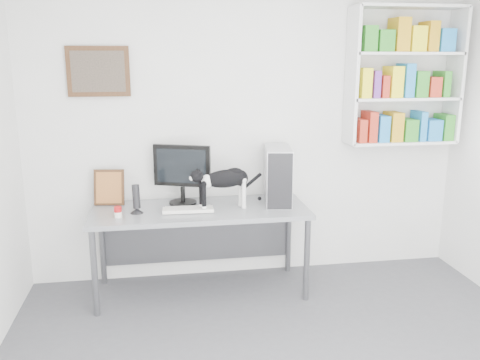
{
  "coord_description": "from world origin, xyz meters",
  "views": [
    {
      "loc": [
        -0.82,
        -2.54,
        2.02
      ],
      "look_at": [
        -0.16,
        1.53,
        1.02
      ],
      "focal_mm": 38.0,
      "sensor_mm": 36.0,
      "label": 1
    }
  ],
  "objects_px": {
    "bookshelf": "(404,76)",
    "cat": "(224,189)",
    "monitor": "(182,174)",
    "leaning_print": "(109,187)",
    "pc_tower": "(278,175)",
    "soup_can": "(118,212)",
    "speaker": "(136,198)",
    "desk": "(201,250)",
    "keyboard": "(188,210)"
  },
  "relations": [
    {
      "from": "bookshelf",
      "to": "cat",
      "type": "bearing_deg",
      "value": -170.11
    },
    {
      "from": "monitor",
      "to": "leaning_print",
      "type": "height_order",
      "value": "monitor"
    },
    {
      "from": "pc_tower",
      "to": "soup_can",
      "type": "distance_m",
      "value": 1.4
    },
    {
      "from": "speaker",
      "to": "leaning_print",
      "type": "bearing_deg",
      "value": 118.29
    },
    {
      "from": "pc_tower",
      "to": "cat",
      "type": "distance_m",
      "value": 0.52
    },
    {
      "from": "desk",
      "to": "bookshelf",
      "type": "bearing_deg",
      "value": 7.08
    },
    {
      "from": "soup_can",
      "to": "bookshelf",
      "type": "bearing_deg",
      "value": 8.48
    },
    {
      "from": "pc_tower",
      "to": "cat",
      "type": "bearing_deg",
      "value": -154.43
    },
    {
      "from": "leaning_print",
      "to": "cat",
      "type": "bearing_deg",
      "value": -9.28
    },
    {
      "from": "speaker",
      "to": "cat",
      "type": "distance_m",
      "value": 0.73
    },
    {
      "from": "soup_can",
      "to": "leaning_print",
      "type": "bearing_deg",
      "value": 103.94
    },
    {
      "from": "desk",
      "to": "speaker",
      "type": "distance_m",
      "value": 0.73
    },
    {
      "from": "desk",
      "to": "keyboard",
      "type": "bearing_deg",
      "value": -144.64
    },
    {
      "from": "monitor",
      "to": "speaker",
      "type": "bearing_deg",
      "value": -131.12
    },
    {
      "from": "monitor",
      "to": "soup_can",
      "type": "relative_size",
      "value": 6.04
    },
    {
      "from": "monitor",
      "to": "leaning_print",
      "type": "relative_size",
      "value": 1.66
    },
    {
      "from": "monitor",
      "to": "cat",
      "type": "relative_size",
      "value": 0.93
    },
    {
      "from": "cat",
      "to": "monitor",
      "type": "bearing_deg",
      "value": 134.19
    },
    {
      "from": "keyboard",
      "to": "soup_can",
      "type": "bearing_deg",
      "value": -171.12
    },
    {
      "from": "desk",
      "to": "cat",
      "type": "height_order",
      "value": "cat"
    },
    {
      "from": "desk",
      "to": "monitor",
      "type": "xyz_separation_m",
      "value": [
        -0.14,
        0.16,
        0.65
      ]
    },
    {
      "from": "monitor",
      "to": "soup_can",
      "type": "distance_m",
      "value": 0.65
    },
    {
      "from": "desk",
      "to": "pc_tower",
      "type": "relative_size",
      "value": 3.73
    },
    {
      "from": "cat",
      "to": "pc_tower",
      "type": "bearing_deg",
      "value": 3.12
    },
    {
      "from": "pc_tower",
      "to": "soup_can",
      "type": "bearing_deg",
      "value": -161.4
    },
    {
      "from": "keyboard",
      "to": "leaning_print",
      "type": "distance_m",
      "value": 0.75
    },
    {
      "from": "bookshelf",
      "to": "desk",
      "type": "xyz_separation_m",
      "value": [
        -1.89,
        -0.24,
        -1.47
      ]
    },
    {
      "from": "bookshelf",
      "to": "soup_can",
      "type": "bearing_deg",
      "value": -171.52
    },
    {
      "from": "pc_tower",
      "to": "leaning_print",
      "type": "height_order",
      "value": "pc_tower"
    },
    {
      "from": "soup_can",
      "to": "cat",
      "type": "xyz_separation_m",
      "value": [
        0.87,
        0.09,
        0.13
      ]
    },
    {
      "from": "desk",
      "to": "speaker",
      "type": "height_order",
      "value": "speaker"
    },
    {
      "from": "keyboard",
      "to": "leaning_print",
      "type": "height_order",
      "value": "leaning_print"
    },
    {
      "from": "keyboard",
      "to": "speaker",
      "type": "relative_size",
      "value": 1.67
    },
    {
      "from": "desk",
      "to": "keyboard",
      "type": "distance_m",
      "value": 0.42
    },
    {
      "from": "keyboard",
      "to": "monitor",
      "type": "bearing_deg",
      "value": 99.17
    },
    {
      "from": "keyboard",
      "to": "cat",
      "type": "relative_size",
      "value": 0.73
    },
    {
      "from": "desk",
      "to": "pc_tower",
      "type": "bearing_deg",
      "value": 7.41
    },
    {
      "from": "keyboard",
      "to": "pc_tower",
      "type": "distance_m",
      "value": 0.85
    },
    {
      "from": "keyboard",
      "to": "desk",
      "type": "bearing_deg",
      "value": 37.29
    },
    {
      "from": "bookshelf",
      "to": "soup_can",
      "type": "relative_size",
      "value": 13.98
    },
    {
      "from": "leaning_print",
      "to": "soup_can",
      "type": "bearing_deg",
      "value": -68.41
    },
    {
      "from": "leaning_print",
      "to": "desk",
      "type": "bearing_deg",
      "value": -9.58
    },
    {
      "from": "monitor",
      "to": "desk",
      "type": "bearing_deg",
      "value": -28.1
    },
    {
      "from": "desk",
      "to": "monitor",
      "type": "relative_size",
      "value": 3.42
    },
    {
      "from": "desk",
      "to": "keyboard",
      "type": "xyz_separation_m",
      "value": [
        -0.11,
        -0.08,
        0.4
      ]
    },
    {
      "from": "desk",
      "to": "leaning_print",
      "type": "bearing_deg",
      "value": 162.7
    },
    {
      "from": "bookshelf",
      "to": "cat",
      "type": "height_order",
      "value": "bookshelf"
    },
    {
      "from": "cat",
      "to": "soup_can",
      "type": "bearing_deg",
      "value": 172.07
    },
    {
      "from": "monitor",
      "to": "keyboard",
      "type": "xyz_separation_m",
      "value": [
        0.03,
        -0.23,
        -0.25
      ]
    },
    {
      "from": "cat",
      "to": "desk",
      "type": "bearing_deg",
      "value": 150.58
    }
  ]
}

